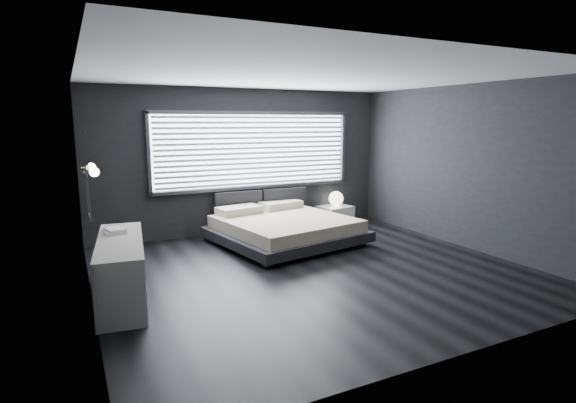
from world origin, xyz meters
name	(u,v)px	position (x,y,z in m)	size (l,w,h in m)	color
room	(314,176)	(0.00, 0.00, 1.40)	(6.04, 6.00, 2.80)	black
window	(255,150)	(0.20, 2.70, 1.61)	(4.14, 0.09, 1.52)	white
headboard	(262,202)	(0.30, 2.64, 0.57)	(1.96, 0.16, 0.52)	black
sconce_near	(94,172)	(-2.88, 0.05, 1.60)	(0.18, 0.11, 0.11)	silver
sconce_far	(91,167)	(-2.88, 0.65, 1.60)	(0.18, 0.11, 0.11)	silver
wall_art_upper	(86,154)	(-2.98, -0.55, 1.85)	(0.01, 0.48, 0.48)	#47474C
wall_art_lower	(88,196)	(-2.98, -0.30, 1.38)	(0.01, 0.48, 0.48)	#47474C
bed	(284,227)	(0.29, 1.59, 0.28)	(2.67, 2.59, 0.60)	black
nightstand	(335,215)	(1.95, 2.50, 0.19)	(0.66, 0.55, 0.38)	white
orb_lamp	(336,198)	(1.99, 2.54, 0.54)	(0.31, 0.31, 0.31)	white
dresser	(122,269)	(-2.65, 0.13, 0.38)	(0.76, 1.94, 0.75)	white
book_stack	(115,231)	(-2.67, 0.51, 0.79)	(0.29, 0.36, 0.07)	white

